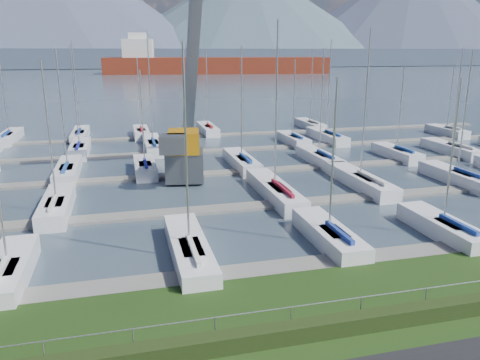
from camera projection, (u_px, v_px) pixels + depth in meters
name	position (u px, v px, depth m)	size (l,w,h in m)	color
water	(131.00, 71.00, 261.53)	(800.00, 540.00, 0.20)	#3F4E5C
hedge	(319.00, 328.00, 18.14)	(80.00, 0.70, 0.70)	#223112
fence	(315.00, 304.00, 18.28)	(0.04, 0.04, 80.00)	#95989D
foothill	(128.00, 58.00, 325.19)	(900.00, 80.00, 12.00)	#434E62
mountains	(132.00, 5.00, 385.76)	(1190.00, 360.00, 115.00)	#3C4458
docks	(203.00, 174.00, 42.94)	(90.00, 41.60, 0.25)	slate
crane	(186.00, 115.00, 40.52)	(4.77, 13.36, 22.35)	#525559
cargo_ship_mid	(209.00, 66.00, 231.41)	(111.04, 32.19, 21.50)	maroon
sailboat_fleet	(173.00, 111.00, 42.74)	(74.89, 49.93, 13.53)	maroon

